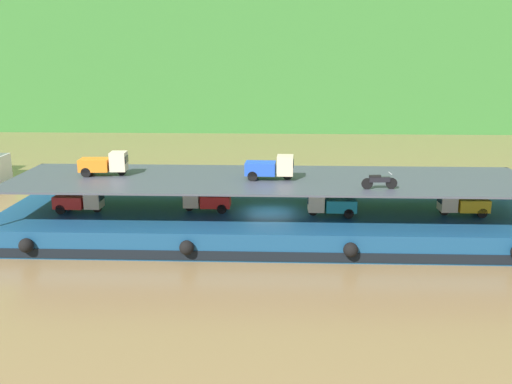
{
  "coord_description": "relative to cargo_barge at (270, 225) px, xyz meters",
  "views": [
    {
      "loc": [
        0.45,
        -31.55,
        10.67
      ],
      "look_at": [
        -0.79,
        0.0,
        2.7
      ],
      "focal_mm": 39.74,
      "sensor_mm": 36.0,
      "label": 1
    }
  ],
  "objects": [
    {
      "name": "ground_plane",
      "position": [
        0.0,
        0.03,
        -0.75
      ],
      "size": [
        400.0,
        400.0,
        0.0
      ],
      "primitive_type": "plane",
      "color": "brown"
    },
    {
      "name": "mini_truck_lower_fore",
      "position": [
        10.93,
        -0.15,
        1.44
      ],
      "size": [
        2.77,
        1.24,
        1.38
      ],
      "color": "gold",
      "rests_on": "cargo_barge"
    },
    {
      "name": "cargo_barge",
      "position": [
        0.0,
        0.0,
        0.0
      ],
      "size": [
        31.25,
        8.98,
        1.5
      ],
      "color": "navy",
      "rests_on": "ground"
    },
    {
      "name": "mini_truck_lower_mid",
      "position": [
        3.47,
        -0.5,
        1.44
      ],
      "size": [
        2.74,
        1.2,
        1.38
      ],
      "color": "teal",
      "rests_on": "cargo_barge"
    },
    {
      "name": "mini_truck_lower_stern",
      "position": [
        -10.99,
        -0.34,
        1.44
      ],
      "size": [
        2.77,
        1.25,
        1.38
      ],
      "color": "red",
      "rests_on": "cargo_barge"
    },
    {
      "name": "mini_truck_upper_stern",
      "position": [
        -9.68,
        0.55,
        3.44
      ],
      "size": [
        2.79,
        1.29,
        1.38
      ],
      "color": "orange",
      "rests_on": "cargo_rack"
    },
    {
      "name": "motorcycle_upper_port",
      "position": [
        5.79,
        -2.24,
        3.18
      ],
      "size": [
        1.9,
        0.55,
        0.87
      ],
      "color": "black",
      "rests_on": "cargo_rack"
    },
    {
      "name": "mini_truck_upper_mid",
      "position": [
        0.02,
        -0.15,
        3.44
      ],
      "size": [
        2.78,
        1.27,
        1.38
      ],
      "color": "#1E47B7",
      "rests_on": "cargo_rack"
    },
    {
      "name": "mini_truck_lower_aft",
      "position": [
        -3.71,
        0.15,
        1.44
      ],
      "size": [
        2.74,
        1.21,
        1.38
      ],
      "color": "red",
      "rests_on": "cargo_barge"
    },
    {
      "name": "cargo_rack",
      "position": [
        0.0,
        0.03,
        2.69
      ],
      "size": [
        29.65,
        7.57,
        2.0
      ],
      "color": "#383D47",
      "rests_on": "cargo_barge"
    }
  ]
}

